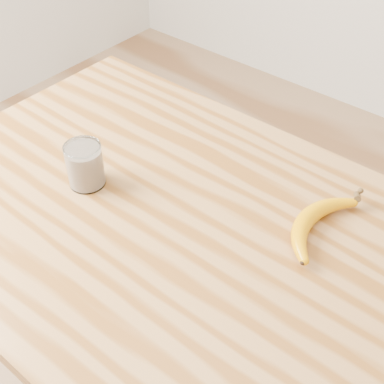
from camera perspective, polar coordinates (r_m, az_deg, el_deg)
The scene contains 3 objects.
table at distance 1.16m, azimuth -1.61°, elevation -7.69°, with size 1.20×0.80×0.90m.
smoothie_glass at distance 1.14m, azimuth -11.35°, elevation 2.79°, with size 0.08×0.08×0.10m.
banana at distance 1.07m, azimuth 12.13°, elevation -2.75°, with size 0.11×0.29×0.04m, color #D38700, non-canonical shape.
Camera 1 is at (0.50, -0.56, 1.65)m, focal length 50.00 mm.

